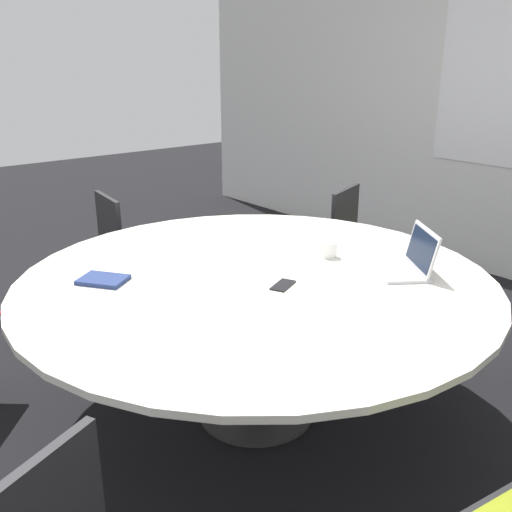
% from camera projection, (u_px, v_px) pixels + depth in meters
% --- Properties ---
extents(ground_plane, '(16.00, 16.00, 0.00)m').
position_uv_depth(ground_plane, '(256.00, 411.00, 2.93)').
color(ground_plane, black).
extents(conference_table, '(2.23, 2.23, 0.75)m').
position_uv_depth(conference_table, '(256.00, 291.00, 2.71)').
color(conference_table, '#333333').
rests_on(conference_table, ground_plane).
extents(chair_1, '(0.54, 0.55, 0.85)m').
position_uv_depth(chair_1, '(361.00, 239.00, 4.03)').
color(chair_1, '#262628').
rests_on(chair_1, ground_plane).
extents(chair_2, '(0.49, 0.47, 0.85)m').
position_uv_depth(chair_2, '(128.00, 243.00, 3.94)').
color(chair_2, '#262628').
rests_on(chair_2, ground_plane).
extents(laptop, '(0.39, 0.37, 0.21)m').
position_uv_depth(laptop, '(409.00, 261.00, 2.72)').
color(laptop, silver).
rests_on(laptop, conference_table).
extents(spiral_notebook, '(0.26, 0.24, 0.02)m').
position_uv_depth(spiral_notebook, '(103.00, 280.00, 2.61)').
color(spiral_notebook, navy).
rests_on(spiral_notebook, conference_table).
extents(coffee_cup, '(0.08, 0.08, 0.08)m').
position_uv_depth(coffee_cup, '(329.00, 249.00, 2.93)').
color(coffee_cup, white).
rests_on(coffee_cup, conference_table).
extents(cell_phone, '(0.12, 0.16, 0.01)m').
position_uv_depth(cell_phone, '(283.00, 285.00, 2.57)').
color(cell_phone, black).
rests_on(cell_phone, conference_table).
extents(handbag, '(0.36, 0.16, 0.28)m').
position_uv_depth(handbag, '(33.00, 319.00, 3.64)').
color(handbag, '#513319').
rests_on(handbag, ground_plane).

